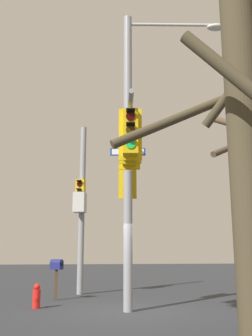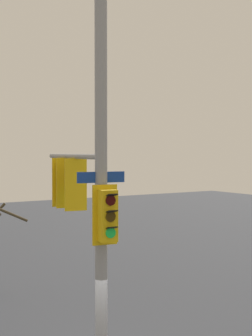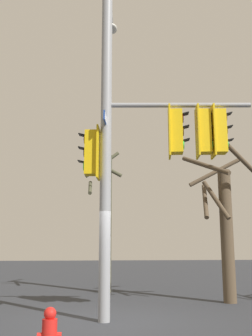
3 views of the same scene
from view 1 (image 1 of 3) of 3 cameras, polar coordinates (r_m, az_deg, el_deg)
name	(u,v)px [view 1 (image 1 of 3)]	position (r m, az deg, el deg)	size (l,w,h in m)	color
ground_plane	(130,312)	(11.63, 0.54, -20.76)	(80.00, 80.00, 0.00)	#2F3237
main_signal_pole_assembly	(132,143)	(11.16, 0.98, 3.76)	(4.31, 3.86, 9.44)	gray
secondary_pole_assembly	(81,204)	(16.00, -6.76, -5.31)	(0.87, 0.59, 7.01)	gray
fire_hydrant	(37,297)	(12.52, -13.27, -18.25)	(0.38, 0.24, 0.73)	red
mailbox	(57,268)	(14.37, -10.37, -14.51)	(0.44, 0.50, 1.41)	#4C3823
bare_tree_corner	(252,171)	(3.26, 18.32, -0.41)	(1.80, 2.07, 4.48)	#493F2B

